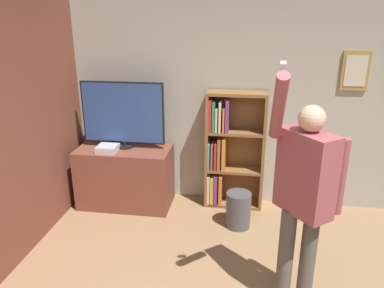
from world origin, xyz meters
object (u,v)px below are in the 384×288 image
bookshelf (228,152)px  person (304,191)px  game_console (108,148)px  waste_bin (238,210)px  television (123,114)px

bookshelf → person: person is taller
game_console → bookshelf: (1.46, 0.32, -0.08)m
person → game_console: bearing=-161.2°
person → waste_bin: bearing=165.3°
game_console → bookshelf: size_ratio=0.16×
television → bookshelf: bearing=5.8°
game_console → bookshelf: 1.49m
television → bookshelf: size_ratio=0.69×
game_console → waste_bin: bearing=-7.5°
game_console → waste_bin: game_console is taller
person → waste_bin: (-0.51, 1.16, -0.86)m
television → bookshelf: (1.30, 0.13, -0.47)m
television → game_console: size_ratio=4.23×
television → person: 2.51m
bookshelf → game_console: bearing=-167.8°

